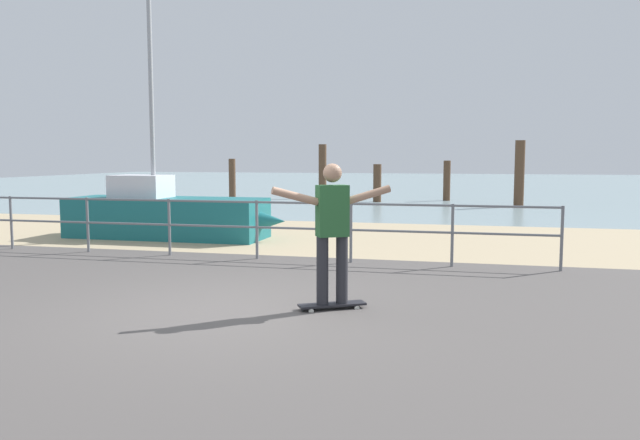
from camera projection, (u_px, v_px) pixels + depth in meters
name	position (u px, v px, depth m)	size (l,w,h in m)	color
ground_plane	(198.00, 336.00, 6.37)	(24.00, 10.00, 0.04)	#514C49
beach_strip	(349.00, 237.00, 14.11)	(24.00, 6.00, 0.04)	tan
sea_surface	(430.00, 184.00, 41.17)	(72.00, 50.00, 0.04)	#849EA3
railing_fence	(212.00, 219.00, 11.18)	(11.81, 0.05, 1.05)	slate
sailboat	(173.00, 215.00, 13.85)	(4.96, 1.43, 5.18)	#19666B
skateboard	(332.00, 305.00, 7.41)	(0.79, 0.57, 0.08)	black
skateboarder	(332.00, 225.00, 7.31)	(1.30, 0.80, 1.65)	#26262B
groyne_post_0	(232.00, 181.00, 24.04)	(0.26, 0.26, 1.73)	#513826
groyne_post_1	(323.00, 171.00, 27.09)	(0.34, 0.34, 2.33)	#513826
groyne_post_2	(377.00, 183.00, 24.81)	(0.32, 0.32, 1.51)	#513826
groyne_post_3	(447.00, 181.00, 25.52)	(0.29, 0.29, 1.65)	#513826
groyne_post_4	(519.00, 174.00, 22.48)	(0.35, 0.35, 2.39)	#513826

